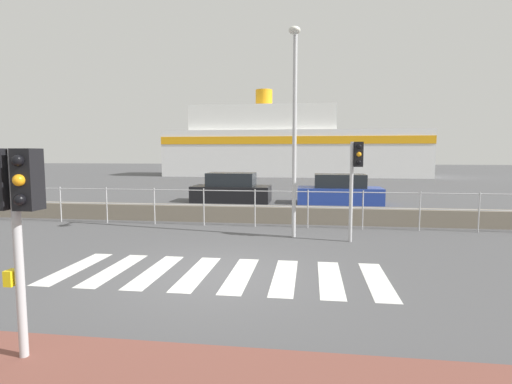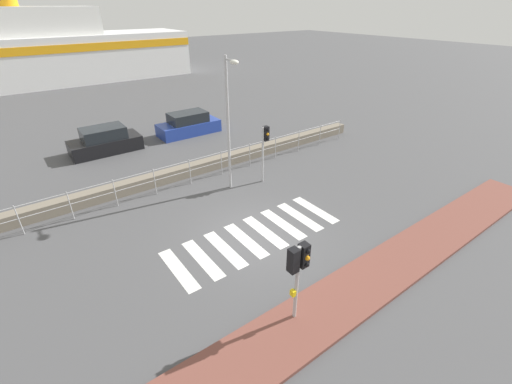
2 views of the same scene
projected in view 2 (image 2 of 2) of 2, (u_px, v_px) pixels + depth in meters
ground_plane at (256, 236)px, 12.92m from camera, size 160.00×160.00×0.00m
sidewalk_brick at (338, 301)px, 10.00m from camera, size 24.00×1.80×0.12m
crosswalk at (255, 236)px, 12.91m from camera, size 6.75×2.40×0.01m
seawall at (183, 172)px, 17.13m from camera, size 23.42×0.55×0.58m
harbor_fence at (190, 168)px, 16.25m from camera, size 21.12×0.04×1.27m
traffic_light_near at (298, 265)px, 8.57m from camera, size 0.58×0.41×2.52m
traffic_light_far at (265, 142)px, 15.93m from camera, size 0.34×0.32×2.77m
streetlamp at (230, 112)px, 14.46m from camera, size 0.32×0.90×5.91m
ferry_boat at (51, 52)px, 36.17m from camera, size 27.11×7.22×9.21m
parked_car_black at (105, 142)px, 19.93m from camera, size 3.91×1.79×1.47m
parked_car_blue at (189, 125)px, 22.72m from camera, size 4.04×1.71×1.44m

